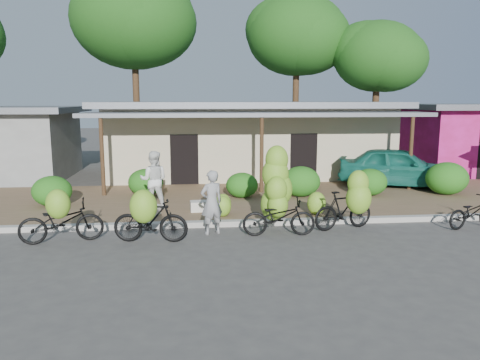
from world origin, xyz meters
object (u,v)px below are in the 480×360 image
object	(u,v)px
bike_left	(149,218)
vendor	(212,202)
tree_near_right	(374,55)
tree_far_center	(130,18)
bike_center	(277,199)
tree_center_right	(293,34)
sack_far	(147,210)
teal_van	(398,167)
bike_far_right	(472,212)
bystander	(154,180)
bike_far_left	(61,220)
bike_right	(348,205)
sack_near	(205,206)

from	to	relation	value
bike_left	vendor	size ratio (longest dim) A/B	1.12
tree_near_right	bike_left	size ratio (longest dim) A/B	4.08
tree_far_center	bike_center	distance (m)	17.24
tree_center_right	vendor	world-z (taller)	tree_center_right
sack_far	teal_van	distance (m)	9.95
tree_near_right	bike_far_right	size ratio (longest dim) A/B	4.38
bystander	sack_far	bearing A→B (deg)	82.99
bike_left	bike_center	size ratio (longest dim) A/B	0.83
vendor	teal_van	distance (m)	9.19
bike_far_left	bike_far_right	xyz separation A→B (m)	(10.68, 0.31, -0.15)
bike_far_left	bike_right	world-z (taller)	bike_right
vendor	bike_far_left	bearing A→B (deg)	-16.64
bike_far_right	sack_near	bearing A→B (deg)	55.43
tree_near_right	bike_center	xyz separation A→B (m)	(-7.61, -13.36, -4.93)
vendor	tree_center_right	bearing A→B (deg)	-132.62
bike_center	bike_far_right	xyz separation A→B (m)	(5.34, -0.09, -0.47)
teal_van	bystander	bearing A→B (deg)	130.20
bike_right	tree_far_center	bearing A→B (deg)	10.27
bike_right	bike_left	bearing A→B (deg)	80.85
tree_far_center	tree_near_right	distance (m)	13.23
tree_center_right	bike_left	size ratio (longest dim) A/B	4.98
bike_far_right	teal_van	distance (m)	5.58
sack_near	vendor	bearing A→B (deg)	-86.30
bike_center	bystander	xyz separation A→B (m)	(-3.37, 2.61, 0.11)
tree_center_right	bike_far_left	world-z (taller)	tree_center_right
bike_far_right	sack_far	world-z (taller)	bike_far_right
tree_center_right	bike_right	size ratio (longest dim) A/B	5.12
bike_left	sack_near	distance (m)	3.13
bike_center	vendor	bearing A→B (deg)	91.51
bike_left	bike_right	distance (m)	5.14
bike_center	tree_center_right	bearing A→B (deg)	-10.49
bike_right	teal_van	world-z (taller)	bike_right
bike_right	sack_near	distance (m)	4.34
tree_far_center	teal_van	world-z (taller)	tree_far_center
bystander	bike_far_left	bearing A→B (deg)	62.03
bike_far_right	sack_near	xyz separation A→B (m)	(-7.17, 2.22, -0.16)
bike_left	bystander	xyz separation A→B (m)	(-0.14, 3.27, 0.36)
sack_near	sack_far	world-z (taller)	sack_near
bike_far_left	tree_near_right	bearing A→B (deg)	-55.00
bike_right	sack_near	xyz separation A→B (m)	(-3.71, 2.20, -0.45)
bike_right	bike_far_right	bearing A→B (deg)	-105.98
bike_far_right	vendor	world-z (taller)	vendor
bike_right	bystander	size ratio (longest dim) A/B	1.02
bike_far_right	sack_far	distance (m)	9.09
tree_near_right	bike_right	size ratio (longest dim) A/B	4.19
bike_far_right	teal_van	xyz separation A→B (m)	(0.38, 5.55, 0.45)
bike_left	bike_far_left	bearing A→B (deg)	90.99
vendor	bystander	xyz separation A→B (m)	(-1.67, 2.57, 0.18)
tree_center_right	bike_left	xyz separation A→B (m)	(-6.84, -16.02, -6.51)
tree_center_right	bike_far_right	distance (m)	16.94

